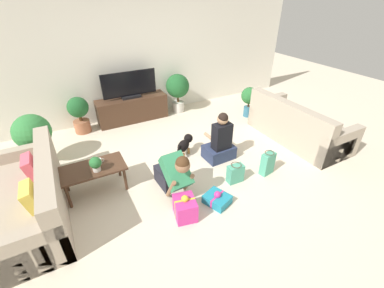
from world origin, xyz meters
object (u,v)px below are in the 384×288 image
(coffee_table, at_px, (93,171))
(tabletop_plant, at_px, (95,164))
(tv_console, at_px, (133,109))
(potted_plant_corner_right, at_px, (249,98))
(potted_plant_corner_left, at_px, (33,134))
(potted_plant_back_right, at_px, (178,88))
(gift_box_b, at_px, (217,199))
(gift_box_a, at_px, (185,208))
(person_sitting, at_px, (220,143))
(potted_plant_back_left, at_px, (79,113))
(mug, at_px, (99,161))
(tv, at_px, (130,86))
(gift_bag_a, at_px, (268,163))
(dog, at_px, (185,144))
(sofa_left, at_px, (28,200))
(sofa_right, at_px, (297,126))
(gift_bag_b, at_px, (235,173))
(person_kneeling, at_px, (174,173))

(coffee_table, relative_size, tabletop_plant, 4.15)
(tv_console, bearing_deg, tabletop_plant, -118.14)
(potted_plant_corner_right, height_order, tabletop_plant, potted_plant_corner_right)
(potted_plant_corner_left, bearing_deg, potted_plant_back_right, 15.87)
(tv_console, bearing_deg, gift_box_b, -85.88)
(gift_box_b, bearing_deg, tv_console, 94.12)
(potted_plant_corner_left, relative_size, gift_box_a, 2.41)
(tv_console, bearing_deg, person_sitting, -68.64)
(potted_plant_back_left, bearing_deg, mug, -89.68)
(gift_box_b, bearing_deg, tv, 94.12)
(tv, height_order, person_sitting, tv)
(potted_plant_corner_left, height_order, gift_box_a, potted_plant_corner_left)
(coffee_table, bearing_deg, gift_bag_a, -19.44)
(potted_plant_corner_right, distance_m, gift_bag_a, 2.28)
(tv, height_order, potted_plant_back_left, tv)
(potted_plant_corner_left, bearing_deg, person_sitting, -25.45)
(gift_box_a, distance_m, tabletop_plant, 1.41)
(coffee_table, distance_m, mug, 0.16)
(dog, bearing_deg, sofa_left, 63.19)
(tv_console, relative_size, potted_plant_back_left, 2.01)
(gift_bag_a, bearing_deg, sofa_right, 24.68)
(tv_console, relative_size, potted_plant_corner_left, 1.70)
(potted_plant_back_right, bearing_deg, dog, -111.94)
(potted_plant_back_right, xyz_separation_m, potted_plant_corner_right, (1.36, -1.05, -0.14))
(sofa_right, bearing_deg, sofa_left, 87.97)
(potted_plant_corner_left, bearing_deg, gift_bag_b, -36.83)
(coffee_table, height_order, potted_plant_back_right, potted_plant_back_right)
(coffee_table, bearing_deg, sofa_left, -170.47)
(gift_box_b, relative_size, gift_bag_a, 1.03)
(potted_plant_corner_right, height_order, person_kneeling, person_kneeling)
(gift_bag_b, bearing_deg, potted_plant_corner_left, 143.17)
(sofa_left, distance_m, person_kneeling, 1.95)
(tabletop_plant, bearing_deg, gift_box_b, -35.10)
(person_kneeling, bearing_deg, potted_plant_corner_right, 27.98)
(coffee_table, height_order, tabletop_plant, tabletop_plant)
(sofa_right, relative_size, tv_console, 1.26)
(sofa_right, xyz_separation_m, tv, (-2.64, 2.44, 0.52))
(dog, xyz_separation_m, tabletop_plant, (-1.60, -0.36, 0.33))
(coffee_table, distance_m, person_kneeling, 1.19)
(person_sitting, bearing_deg, gift_bag_b, 76.01)
(potted_plant_corner_left, bearing_deg, tv, 25.41)
(person_sitting, height_order, gift_bag_b, person_sitting)
(sofa_right, bearing_deg, gift_box_a, 105.23)
(potted_plant_back_left, bearing_deg, gift_bag_a, -50.33)
(sofa_left, xyz_separation_m, person_sitting, (3.00, -0.02, 0.03))
(gift_box_a, height_order, tabletop_plant, tabletop_plant)
(gift_bag_a, bearing_deg, gift_box_a, -173.02)
(potted_plant_corner_right, bearing_deg, sofa_right, -83.85)
(potted_plant_back_right, bearing_deg, potted_plant_corner_left, -164.13)
(sofa_right, bearing_deg, tv, 47.27)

